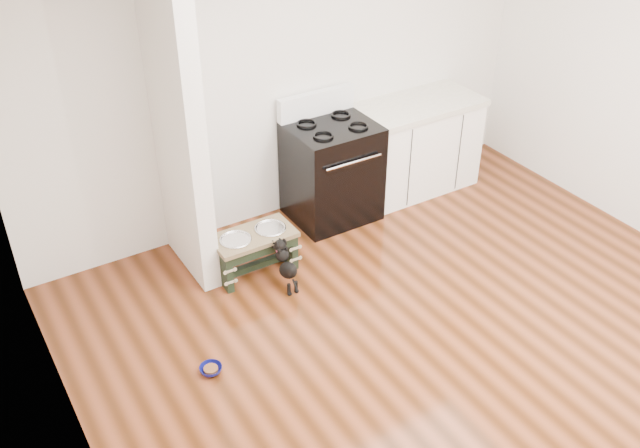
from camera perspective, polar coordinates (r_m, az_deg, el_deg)
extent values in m
plane|color=#411F0B|center=(5.30, 11.31, -10.75)|extent=(5.00, 5.00, 0.00)
plane|color=silver|center=(6.29, -2.66, 12.02)|extent=(5.00, 0.00, 5.00)
plane|color=silver|center=(3.51, -18.72, -9.50)|extent=(0.00, 5.00, 5.00)
cube|color=silver|center=(5.51, -11.39, 8.19)|extent=(0.15, 0.80, 2.70)
cube|color=black|center=(6.52, 0.95, 4.20)|extent=(0.76, 0.65, 0.92)
cube|color=black|center=(6.32, 2.45, 2.55)|extent=(0.58, 0.02, 0.50)
cylinder|color=silver|center=(6.14, 2.73, 4.96)|extent=(0.56, 0.02, 0.02)
cube|color=white|center=(6.47, -0.32, 9.62)|extent=(0.76, 0.08, 0.22)
torus|color=black|center=(6.11, 0.26, 7.09)|extent=(0.18, 0.18, 0.02)
torus|color=black|center=(6.29, 3.08, 7.84)|extent=(0.18, 0.18, 0.02)
torus|color=black|center=(6.33, -1.08, 8.04)|extent=(0.18, 0.18, 0.02)
torus|color=black|center=(6.50, 1.68, 8.75)|extent=(0.18, 0.18, 0.02)
cube|color=white|center=(7.06, 7.61, 6.05)|extent=(1.20, 0.60, 0.86)
cube|color=#BDB7A1|center=(6.87, 7.89, 9.43)|extent=(1.24, 0.64, 0.05)
cube|color=black|center=(7.07, 8.68, 2.48)|extent=(1.20, 0.06, 0.10)
cube|color=black|center=(5.85, -7.87, -3.34)|extent=(0.06, 0.33, 0.34)
cube|color=black|center=(6.06, -2.75, -1.60)|extent=(0.06, 0.33, 0.34)
cube|color=black|center=(5.77, -4.65, -2.19)|extent=(0.54, 0.03, 0.08)
cube|color=black|center=(6.01, -5.21, -3.33)|extent=(0.54, 0.06, 0.06)
cube|color=brown|center=(5.84, -5.36, -0.97)|extent=(0.68, 0.36, 0.04)
cylinder|color=silver|center=(5.79, -6.76, -1.42)|extent=(0.23, 0.23, 0.04)
cylinder|color=silver|center=(5.90, -3.98, -0.51)|extent=(0.23, 0.23, 0.04)
torus|color=silver|center=(5.77, -6.77, -1.24)|extent=(0.27, 0.27, 0.02)
torus|color=silver|center=(5.89, -3.99, -0.32)|extent=(0.27, 0.27, 0.02)
cylinder|color=black|center=(5.75, -2.50, -5.24)|extent=(0.03, 0.03, 0.10)
cylinder|color=black|center=(5.78, -1.93, -5.03)|extent=(0.03, 0.03, 0.10)
sphere|color=black|center=(5.77, -2.44, -5.60)|extent=(0.04, 0.04, 0.04)
sphere|color=black|center=(5.79, -1.88, -5.39)|extent=(0.04, 0.04, 0.04)
ellipsoid|color=black|center=(5.73, -2.57, -3.72)|extent=(0.12, 0.28, 0.25)
sphere|color=black|center=(5.73, -3.03, -2.48)|extent=(0.11, 0.11, 0.11)
sphere|color=black|center=(5.71, -3.21, -1.71)|extent=(0.10, 0.10, 0.10)
sphere|color=black|center=(5.75, -3.80, -1.48)|extent=(0.03, 0.03, 0.03)
sphere|color=black|center=(5.77, -3.25, -1.29)|extent=(0.03, 0.03, 0.03)
cylinder|color=black|center=(5.70, -2.02, -4.91)|extent=(0.02, 0.08, 0.09)
torus|color=#DE4166|center=(5.72, -3.13, -2.08)|extent=(0.09, 0.06, 0.08)
imported|color=navy|center=(5.17, -8.72, -11.43)|extent=(0.21, 0.21, 0.05)
cylinder|color=#563118|center=(5.17, -8.73, -11.40)|extent=(0.10, 0.10, 0.02)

